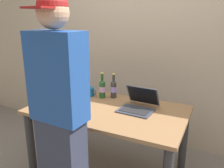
{
  "coord_description": "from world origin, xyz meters",
  "views": [
    {
      "loc": [
        0.94,
        -1.85,
        1.59
      ],
      "look_at": [
        0.04,
        0.0,
        0.99
      ],
      "focal_mm": 36.93,
      "sensor_mm": 36.0,
      "label": 1
    }
  ],
  "objects_px": {
    "beer_bottle_brown": "(102,88)",
    "beer_bottle_amber": "(114,88)",
    "coffee_mug": "(90,92)",
    "person_figure": "(60,118)",
    "laptop": "(138,104)"
  },
  "relations": [
    {
      "from": "beer_bottle_amber",
      "to": "person_figure",
      "type": "xyz_separation_m",
      "value": [
        0.05,
        -0.98,
        0.06
      ]
    },
    {
      "from": "person_figure",
      "to": "coffee_mug",
      "type": "bearing_deg",
      "value": 108.45
    },
    {
      "from": "coffee_mug",
      "to": "beer_bottle_brown",
      "type": "bearing_deg",
      "value": 4.09
    },
    {
      "from": "laptop",
      "to": "beer_bottle_brown",
      "type": "height_order",
      "value": "beer_bottle_brown"
    },
    {
      "from": "beer_bottle_brown",
      "to": "person_figure",
      "type": "relative_size",
      "value": 0.16
    },
    {
      "from": "person_figure",
      "to": "laptop",
      "type": "bearing_deg",
      "value": 68.46
    },
    {
      "from": "beer_bottle_brown",
      "to": "beer_bottle_amber",
      "type": "bearing_deg",
      "value": 26.12
    },
    {
      "from": "beer_bottle_brown",
      "to": "beer_bottle_amber",
      "type": "relative_size",
      "value": 1.04
    },
    {
      "from": "laptop",
      "to": "beer_bottle_amber",
      "type": "height_order",
      "value": "beer_bottle_amber"
    },
    {
      "from": "beer_bottle_brown",
      "to": "coffee_mug",
      "type": "height_order",
      "value": "beer_bottle_brown"
    },
    {
      "from": "coffee_mug",
      "to": "beer_bottle_amber",
      "type": "bearing_deg",
      "value": 14.18
    },
    {
      "from": "laptop",
      "to": "beer_bottle_amber",
      "type": "distance_m",
      "value": 0.41
    },
    {
      "from": "beer_bottle_amber",
      "to": "coffee_mug",
      "type": "height_order",
      "value": "beer_bottle_amber"
    },
    {
      "from": "beer_bottle_amber",
      "to": "coffee_mug",
      "type": "xyz_separation_m",
      "value": [
        -0.26,
        -0.06,
        -0.06
      ]
    },
    {
      "from": "beer_bottle_brown",
      "to": "beer_bottle_amber",
      "type": "distance_m",
      "value": 0.12
    }
  ]
}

